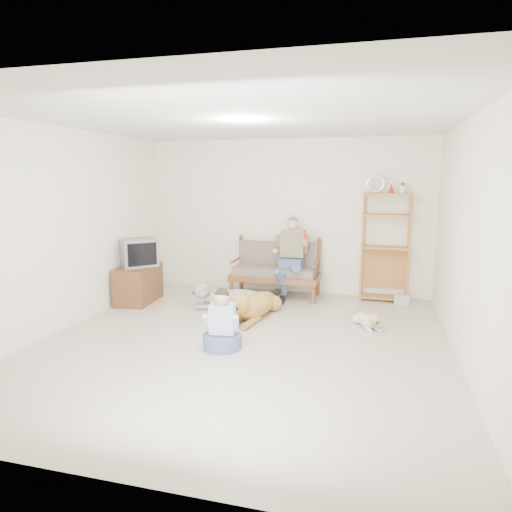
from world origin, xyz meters
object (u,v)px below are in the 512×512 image
(loveseat, at_px, (276,268))
(tv_stand, at_px, (138,284))
(etagere, at_px, (385,246))
(golden_retriever, at_px, (254,305))

(loveseat, height_order, tv_stand, loveseat)
(etagere, distance_m, golden_retriever, 2.49)
(tv_stand, relative_size, golden_retriever, 0.61)
(loveseat, xyz_separation_m, tv_stand, (-2.12, -0.97, -0.19))
(golden_retriever, bearing_deg, etagere, 49.00)
(loveseat, distance_m, tv_stand, 2.34)
(loveseat, bearing_deg, golden_retriever, -91.47)
(tv_stand, distance_m, golden_retriever, 2.12)
(loveseat, height_order, golden_retriever, loveseat)
(tv_stand, bearing_deg, loveseat, 20.07)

